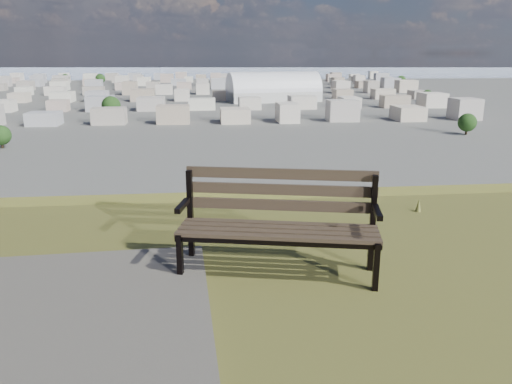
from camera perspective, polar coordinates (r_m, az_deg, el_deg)
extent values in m
cube|color=#3B2F22|center=(4.63, 2.35, -5.22)|extent=(1.89, 0.51, 0.04)
cube|color=#3B2F22|center=(4.75, 2.46, -4.67)|extent=(1.89, 0.51, 0.04)
cube|color=#3B2F22|center=(4.87, 2.57, -4.16)|extent=(1.89, 0.51, 0.04)
cube|color=#3B2F22|center=(4.99, 2.68, -3.66)|extent=(1.89, 0.51, 0.04)
cube|color=#3B2F22|center=(5.02, 2.77, -1.50)|extent=(1.88, 0.46, 0.11)
cube|color=#3B2F22|center=(5.00, 2.81, 0.28)|extent=(1.88, 0.46, 0.11)
cube|color=#3B2F22|center=(4.99, 2.86, 2.08)|extent=(1.88, 0.46, 0.11)
cube|color=black|center=(4.84, -8.68, -7.41)|extent=(0.07, 0.07, 0.47)
cube|color=black|center=(5.17, -7.49, -2.84)|extent=(0.07, 0.07, 0.98)
cube|color=black|center=(4.96, -8.14, -4.31)|extent=(0.17, 0.53, 0.05)
cube|color=black|center=(4.83, -8.42, -1.54)|extent=(0.14, 0.39, 0.05)
cube|color=black|center=(4.73, 13.57, -8.28)|extent=(0.07, 0.07, 0.47)
cube|color=black|center=(5.06, 13.16, -3.53)|extent=(0.07, 0.07, 0.98)
cube|color=black|center=(4.85, 13.44, -5.07)|extent=(0.17, 0.53, 0.05)
cube|color=black|center=(4.71, 13.71, -2.26)|extent=(0.14, 0.39, 0.05)
cube|color=black|center=(4.64, 2.33, -5.82)|extent=(1.88, 0.46, 0.04)
cube|color=black|center=(5.02, 2.68, -4.14)|extent=(1.88, 0.46, 0.04)
cube|color=#5A574E|center=(4.04, -24.60, -16.97)|extent=(2.81, 3.88, 0.08)
cone|color=brown|center=(7.24, 18.08, -1.45)|extent=(0.08, 0.08, 0.18)
cube|color=silver|center=(297.80, 1.99, 10.88)|extent=(55.77, 31.03, 5.86)
cylinder|color=white|center=(297.58, 1.99, 11.45)|extent=(55.77, 31.03, 22.26)
cube|color=white|center=(212.95, -22.46, 8.02)|extent=(11.00, 11.00, 7.00)
cube|color=#AFA496|center=(207.53, -16.03, 8.42)|extent=(11.00, 11.00, 7.00)
cube|color=#C5AC9C|center=(204.79, -9.33, 8.73)|extent=(11.00, 11.00, 7.00)
cube|color=#ADADB2|center=(204.85, -2.53, 8.92)|extent=(11.00, 11.00, 7.00)
cube|color=beige|center=(207.71, 4.17, 8.98)|extent=(11.00, 11.00, 7.00)
cube|color=tan|center=(213.24, 10.61, 8.93)|extent=(11.00, 11.00, 7.00)
cube|color=silver|center=(221.25, 16.65, 8.78)|extent=(11.00, 11.00, 7.00)
cube|color=#BCB3AB|center=(231.49, 22.21, 8.56)|extent=(11.00, 11.00, 7.00)
cube|color=#AFA496|center=(271.54, -26.96, 8.90)|extent=(11.00, 11.00, 7.00)
cube|color=#C5AC9C|center=(264.06, -22.03, 9.31)|extent=(11.00, 11.00, 7.00)
cube|color=#ADADB2|center=(258.60, -16.85, 9.66)|extent=(11.00, 11.00, 7.00)
cube|color=beige|center=(255.28, -11.47, 9.94)|extent=(11.00, 11.00, 7.00)
cube|color=tan|center=(254.20, -6.00, 10.14)|extent=(11.00, 11.00, 7.00)
cube|color=silver|center=(255.38, -0.52, 10.24)|extent=(11.00, 11.00, 7.00)
cube|color=#BCB3AB|center=(258.79, 4.86, 10.26)|extent=(11.00, 11.00, 7.00)
cube|color=white|center=(264.35, 10.06, 10.19)|extent=(11.00, 11.00, 7.00)
cube|color=#AFA496|center=(271.91, 15.01, 10.05)|extent=(11.00, 11.00, 7.00)
cube|color=#C5AC9C|center=(281.33, 19.65, 9.85)|extent=(11.00, 11.00, 7.00)
cube|color=beige|center=(322.46, -25.91, 9.82)|extent=(11.00, 11.00, 7.00)
cube|color=tan|center=(315.27, -21.74, 10.18)|extent=(11.00, 11.00, 7.00)
cube|color=silver|center=(309.78, -17.40, 10.49)|extent=(11.00, 11.00, 7.00)
cube|color=#BCB3AB|center=(306.08, -12.92, 10.74)|extent=(11.00, 11.00, 7.00)
cube|color=white|center=(304.24, -8.34, 10.94)|extent=(11.00, 11.00, 7.00)
cube|color=#AFA496|center=(304.28, -3.74, 11.07)|extent=(11.00, 11.00, 7.00)
cube|color=#C5AC9C|center=(306.21, 0.84, 11.13)|extent=(11.00, 11.00, 7.00)
cube|color=#ADADB2|center=(309.99, 5.33, 11.12)|extent=(11.00, 11.00, 7.00)
cube|color=beige|center=(315.55, 9.69, 11.04)|extent=(11.00, 11.00, 7.00)
cube|color=tan|center=(322.81, 13.87, 10.91)|extent=(11.00, 11.00, 7.00)
cube|color=silver|center=(331.65, 17.84, 10.74)|extent=(11.00, 11.00, 7.00)
cube|color=white|center=(373.52, -25.14, 10.49)|extent=(11.00, 11.00, 7.00)
cube|color=#AFA496|center=(366.54, -21.53, 10.80)|extent=(11.00, 11.00, 7.00)
cube|color=#C5AC9C|center=(361.04, -17.80, 11.08)|extent=(11.00, 11.00, 7.00)
cube|color=#ADADB2|center=(357.06, -13.95, 11.31)|extent=(11.00, 11.00, 7.00)
cube|color=beige|center=(354.67, -10.03, 11.50)|extent=(11.00, 11.00, 7.00)
cube|color=tan|center=(353.89, -6.08, 11.64)|extent=(11.00, 11.00, 7.00)
cube|color=silver|center=(354.74, -2.11, 11.72)|extent=(11.00, 11.00, 7.00)
cube|color=#BCB3AB|center=(357.20, 1.81, 11.75)|extent=(11.00, 11.00, 7.00)
cube|color=white|center=(361.25, 5.67, 11.73)|extent=(11.00, 11.00, 7.00)
cube|color=#AFA496|center=(366.82, 9.42, 11.66)|extent=(11.00, 11.00, 7.00)
cube|color=#C5AC9C|center=(373.85, 13.04, 11.54)|extent=(11.00, 11.00, 7.00)
cube|color=#ADADB2|center=(382.27, 16.51, 11.39)|extent=(11.00, 11.00, 7.00)
cube|color=tan|center=(424.66, -24.55, 11.00)|extent=(11.00, 11.00, 7.00)
cube|color=silver|center=(417.85, -21.37, 11.27)|extent=(11.00, 11.00, 7.00)
cube|color=#BCB3AB|center=(412.33, -18.09, 11.52)|extent=(11.00, 11.00, 7.00)
cube|color=white|center=(408.15, -14.73, 11.74)|extent=(11.00, 11.00, 7.00)
cube|color=#AFA496|center=(405.35, -11.31, 11.92)|extent=(11.00, 11.00, 7.00)
cube|color=#C5AC9C|center=(403.96, -7.84, 12.06)|extent=(11.00, 11.00, 7.00)
cube|color=#ADADB2|center=(403.99, -4.36, 12.16)|extent=(11.00, 11.00, 7.00)
cube|color=beige|center=(405.44, -0.89, 12.21)|extent=(11.00, 11.00, 7.00)
cube|color=tan|center=(408.31, 2.54, 12.22)|extent=(11.00, 11.00, 7.00)
cube|color=silver|center=(412.55, 5.92, 12.19)|extent=(11.00, 11.00, 7.00)
cube|color=#BCB3AB|center=(418.12, 9.21, 12.12)|extent=(11.00, 11.00, 7.00)
cube|color=white|center=(424.99, 12.41, 12.01)|extent=(11.00, 11.00, 7.00)
cube|color=#AFA496|center=(433.07, 15.49, 11.88)|extent=(11.00, 11.00, 7.00)
cube|color=#C5AC9C|center=(483.64, -26.84, 11.12)|extent=(11.00, 11.00, 7.00)
cube|color=#ADADB2|center=(475.86, -24.09, 11.39)|extent=(11.00, 11.00, 7.00)
cube|color=beige|center=(469.18, -21.25, 11.64)|extent=(11.00, 11.00, 7.00)
cube|color=tan|center=(463.65, -18.33, 11.87)|extent=(11.00, 11.00, 7.00)
cube|color=silver|center=(459.31, -15.34, 12.07)|extent=(11.00, 11.00, 7.00)
cube|color=#BCB3AB|center=(456.20, -12.30, 12.24)|extent=(11.00, 11.00, 7.00)
cube|color=white|center=(454.33, -9.22, 12.38)|extent=(11.00, 11.00, 7.00)
cube|color=#AFA496|center=(453.72, -6.12, 12.48)|extent=(11.00, 11.00, 7.00)
cube|color=#C5AC9C|center=(454.38, -3.02, 12.55)|extent=(11.00, 11.00, 7.00)
cube|color=#ADADB2|center=(456.31, 0.07, 12.58)|extent=(11.00, 11.00, 7.00)
cube|color=beige|center=(459.48, 3.12, 12.58)|extent=(11.00, 11.00, 7.00)
cube|color=tan|center=(463.87, 6.12, 12.55)|extent=(11.00, 11.00, 7.00)
cube|color=silver|center=(469.45, 9.05, 12.48)|extent=(11.00, 11.00, 7.00)
cube|color=#BCB3AB|center=(476.18, 11.91, 12.38)|extent=(11.00, 11.00, 7.00)
cube|color=white|center=(484.01, 14.68, 12.26)|extent=(11.00, 11.00, 7.00)
cube|color=#AFA496|center=(534.68, -26.22, 11.47)|extent=(11.00, 11.00, 7.00)
cube|color=#C5AC9C|center=(527.11, -23.72, 11.71)|extent=(11.00, 11.00, 7.00)
cube|color=#ADADB2|center=(520.53, -21.15, 11.94)|extent=(11.00, 11.00, 7.00)
cube|color=beige|center=(515.00, -18.52, 12.14)|extent=(11.00, 11.00, 7.00)
cube|color=tan|center=(510.53, -15.83, 12.33)|extent=(11.00, 11.00, 7.00)
cube|color=silver|center=(507.16, -13.09, 12.49)|extent=(11.00, 11.00, 7.00)
cube|color=#BCB3AB|center=(504.91, -10.32, 12.63)|extent=(11.00, 11.00, 7.00)
cube|color=white|center=(503.79, -7.53, 12.73)|extent=(11.00, 11.00, 7.00)
cube|color=#AFA496|center=(503.81, -4.74, 12.81)|extent=(11.00, 11.00, 7.00)
cube|color=#C5AC9C|center=(504.98, -1.94, 12.86)|extent=(11.00, 11.00, 7.00)
cube|color=#ADADB2|center=(507.28, 0.83, 12.88)|extent=(11.00, 11.00, 7.00)
cube|color=beige|center=(510.70, 3.57, 12.87)|extent=(11.00, 11.00, 7.00)
cube|color=tan|center=(515.22, 6.28, 12.83)|extent=(11.00, 11.00, 7.00)
cube|color=silver|center=(520.80, 8.92, 12.77)|extent=(11.00, 11.00, 7.00)
cube|color=#BCB3AB|center=(527.42, 11.51, 12.68)|extent=(11.00, 11.00, 7.00)
cube|color=white|center=(535.03, 14.02, 12.57)|extent=(11.00, 11.00, 7.00)
cube|color=#AFA496|center=(585.78, -25.70, 11.75)|extent=(11.00, 11.00, 7.00)
cube|color=#C5AC9C|center=(578.38, -23.41, 11.97)|extent=(11.00, 11.00, 7.00)
cube|color=#ADADB2|center=(571.90, -21.07, 12.18)|extent=(11.00, 11.00, 7.00)
cube|color=beige|center=(566.35, -18.67, 12.37)|extent=(11.00, 11.00, 7.00)
cube|color=tan|center=(561.78, -16.23, 12.54)|extent=(11.00, 11.00, 7.00)
cube|color=silver|center=(558.20, -13.74, 12.70)|extent=(11.00, 11.00, 7.00)
cube|color=#BCB3AB|center=(555.64, -11.23, 12.83)|extent=(11.00, 11.00, 7.00)
cube|color=white|center=(554.10, -8.69, 12.94)|extent=(11.00, 11.00, 7.00)
cube|color=#AFA496|center=(553.61, -6.15, 13.02)|extent=(11.00, 11.00, 7.00)
cube|color=#C5AC9C|center=(554.15, -3.60, 13.08)|extent=(11.00, 11.00, 7.00)
cube|color=#ADADB2|center=(555.73, -1.06, 13.11)|extent=(11.00, 11.00, 7.00)
cube|color=beige|center=(558.34, 1.46, 13.12)|extent=(11.00, 11.00, 7.00)
cube|color=tan|center=(561.96, 3.95, 13.11)|extent=(11.00, 11.00, 7.00)
cube|color=silver|center=(566.58, 6.41, 13.07)|extent=(11.00, 11.00, 7.00)
cube|color=#BCB3AB|center=(572.16, 8.82, 13.01)|extent=(11.00, 11.00, 7.00)
cube|color=white|center=(578.69, 11.17, 12.93)|extent=(11.00, 11.00, 7.00)
cube|color=#AFA496|center=(586.13, 13.48, 12.83)|extent=(11.00, 11.00, 7.00)
cylinder|color=#302518|center=(188.35, 22.90, 6.38)|extent=(0.80, 0.80, 2.10)
sphere|color=black|center=(187.94, 23.00, 7.33)|extent=(6.30, 6.30, 6.30)
cylinder|color=#302518|center=(228.03, -16.16, 8.46)|extent=(0.80, 0.80, 2.70)
sphere|color=black|center=(227.61, -16.23, 9.47)|extent=(8.10, 8.10, 8.10)
cylinder|color=#302518|center=(312.84, 18.93, 9.94)|extent=(0.80, 0.80, 1.95)
sphere|color=black|center=(312.61, 18.98, 10.47)|extent=(5.85, 5.85, 5.85)
cylinder|color=#302518|center=(408.45, 2.54, 11.89)|extent=(0.80, 0.80, 2.25)
sphere|color=black|center=(408.25, 2.55, 12.36)|extent=(6.75, 6.75, 6.75)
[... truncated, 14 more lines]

